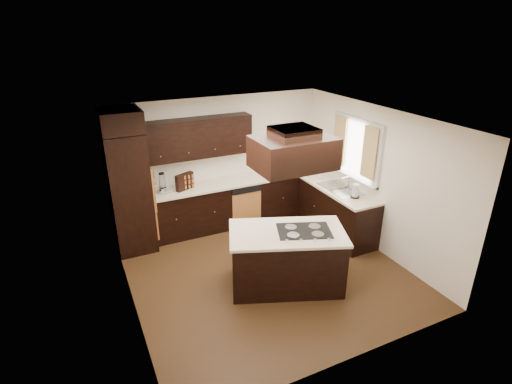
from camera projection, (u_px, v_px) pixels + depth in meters
floor at (266, 271)px, 6.54m from camera, size 4.20×4.20×0.02m
ceiling at (268, 119)px, 5.55m from camera, size 4.20×4.20×0.02m
wall_back at (218, 161)px, 7.80m from camera, size 4.20×0.02×2.50m
wall_front at (356, 274)px, 4.30m from camera, size 4.20×0.02×2.50m
wall_left at (123, 230)px, 5.21m from camera, size 0.02×4.20×2.50m
wall_right at (376, 179)px, 6.88m from camera, size 0.02×4.20×2.50m
oven_column at (130, 192)px, 6.84m from camera, size 0.65×0.75×2.12m
wall_oven_face at (150, 186)px, 6.95m from camera, size 0.05×0.62×0.78m
base_cabinets_back at (227, 204)px, 7.88m from camera, size 2.93×0.60×0.88m
base_cabinets_right at (328, 205)px, 7.83m from camera, size 0.60×2.40×0.88m
countertop_back at (227, 183)px, 7.68m from camera, size 2.93×0.63×0.04m
countertop_right at (329, 184)px, 7.64m from camera, size 0.63×2.40×0.04m
upper_cabinets at (198, 138)px, 7.26m from camera, size 2.00×0.34×0.72m
dishwasher_front at (247, 209)px, 7.76m from camera, size 0.60×0.05×0.72m
window_frame at (356, 149)px, 7.17m from camera, size 0.06×1.32×1.12m
window_pane at (357, 149)px, 7.18m from camera, size 0.00×1.20×1.00m
curtain_left at (369, 153)px, 6.78m from camera, size 0.02×0.34×0.90m
curtain_right at (339, 141)px, 7.47m from camera, size 0.02×0.34×0.90m
sink_rim at (340, 189)px, 7.35m from camera, size 0.52×0.84×0.01m
island at (286, 260)px, 6.04m from camera, size 1.85×1.43×0.88m
island_top at (287, 233)px, 5.86m from camera, size 1.93×1.51×0.04m
cooktop at (304, 231)px, 5.86m from camera, size 0.91×0.76×0.01m
range_hood at (293, 153)px, 5.27m from camera, size 1.05×0.72×0.42m
hood_duct at (294, 132)px, 5.17m from camera, size 0.55×0.50×0.13m
blender_base at (163, 190)px, 7.16m from camera, size 0.15×0.15×0.10m
blender_pitcher at (162, 181)px, 7.08m from camera, size 0.13×0.13×0.26m
spice_rack at (185, 182)px, 7.27m from camera, size 0.37×0.24×0.31m
mixing_bowl at (167, 190)px, 7.20m from camera, size 0.32×0.32×0.07m
soap_bottle at (320, 174)px, 7.78m from camera, size 0.12×0.12×0.21m
paper_towel at (356, 191)px, 6.94m from camera, size 0.13×0.13×0.25m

